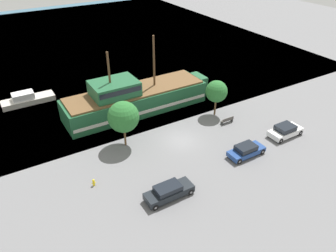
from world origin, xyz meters
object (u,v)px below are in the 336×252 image
object	(u,v)px
pirate_ship	(134,98)
parked_car_curb_front	(285,131)
parked_car_curb_mid	(169,191)
parked_car_curb_rear	(246,150)
bench_promenade_east	(227,120)
fire_hydrant	(94,182)
moored_boat_dockside	(27,99)

from	to	relation	value
pirate_ship	parked_car_curb_front	distance (m)	20.16
parked_car_curb_front	parked_car_curb_mid	size ratio (longest dim) A/B	0.90
parked_car_curb_mid	parked_car_curb_rear	distance (m)	10.97
pirate_ship	parked_car_curb_front	xyz separation A→B (m)	(13.07, -15.31, -1.16)
pirate_ship	bench_promenade_east	distance (m)	12.98
fire_hydrant	bench_promenade_east	size ratio (longest dim) A/B	0.42
parked_car_curb_front	moored_boat_dockside	bearing A→B (deg)	135.22
parked_car_curb_front	parked_car_curb_rear	xyz separation A→B (m)	(-6.90, -0.58, -0.04)
pirate_ship	parked_car_curb_mid	distance (m)	17.80
fire_hydrant	parked_car_curb_front	bearing A→B (deg)	-8.46
pirate_ship	parked_car_curb_rear	bearing A→B (deg)	-68.79
moored_boat_dockside	bench_promenade_east	xyz separation A→B (m)	(21.42, -19.39, -0.19)
bench_promenade_east	fire_hydrant	bearing A→B (deg)	-172.59
fire_hydrant	bench_promenade_east	distance (m)	19.41
parked_car_curb_front	parked_car_curb_rear	size ratio (longest dim) A/B	0.99
parked_car_curb_front	parked_car_curb_mid	bearing A→B (deg)	-174.22
parked_car_curb_mid	bench_promenade_east	size ratio (longest dim) A/B	2.65
pirate_ship	moored_boat_dockside	distance (m)	16.10
fire_hydrant	bench_promenade_east	world-z (taller)	bench_promenade_east
parked_car_curb_mid	bench_promenade_east	bearing A→B (deg)	29.72
pirate_ship	parked_car_curb_front	world-z (taller)	pirate_ship
parked_car_curb_mid	moored_boat_dockside	bearing A→B (deg)	105.96
parked_car_curb_mid	pirate_ship	bearing A→B (deg)	74.54
parked_car_curb_rear	parked_car_curb_mid	bearing A→B (deg)	-173.57
moored_boat_dockside	bench_promenade_east	bearing A→B (deg)	-42.16
moored_boat_dockside	fire_hydrant	xyz separation A→B (m)	(2.17, -21.90, -0.22)
pirate_ship	fire_hydrant	world-z (taller)	pirate_ship
moored_boat_dockside	parked_car_curb_front	bearing A→B (deg)	-44.78
moored_boat_dockside	fire_hydrant	bearing A→B (deg)	-84.34
moored_boat_dockside	parked_car_curb_front	world-z (taller)	moored_boat_dockside
pirate_ship	moored_boat_dockside	xyz separation A→B (m)	(-12.51, 10.07, -1.26)
parked_car_curb_rear	bench_promenade_east	bearing A→B (deg)	67.27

